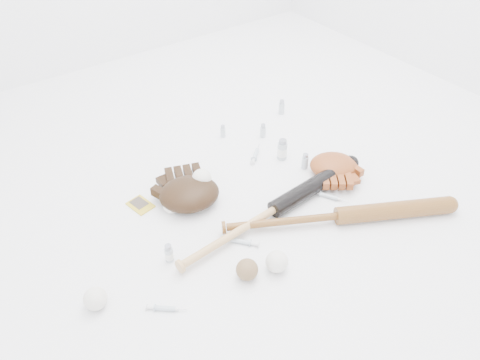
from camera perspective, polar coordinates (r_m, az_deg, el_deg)
bat_dark at (r=1.80m, az=4.33°, el=-3.52°), size 0.94×0.13×0.07m
bat_wood at (r=1.80m, az=11.95°, el=-4.31°), size 0.86×0.50×0.07m
glove_dark at (r=1.84m, az=-6.21°, el=-1.64°), size 0.36×0.36×0.10m
glove_tan at (r=2.02m, az=11.33°, el=1.75°), size 0.33×0.33×0.09m
trading_card at (r=1.90m, az=-12.05°, el=-3.00°), size 0.09×0.11×0.01m
pedestal at (r=1.90m, az=-4.60°, el=-1.18°), size 0.09×0.09×0.04m
baseball_on_pedestal at (r=1.86m, az=-4.69°, el=0.20°), size 0.08×0.08×0.08m
baseball_left at (r=1.58m, az=-17.23°, el=-13.66°), size 0.08×0.08×0.08m
baseball_upper at (r=1.83m, az=-8.37°, el=-3.03°), size 0.07×0.07×0.07m
baseball_mid at (r=1.61m, az=4.51°, el=-9.89°), size 0.08×0.08×0.08m
baseball_aged at (r=1.59m, az=0.87°, el=-10.87°), size 0.08×0.08×0.08m
syringe_0 at (r=1.55m, az=-9.13°, el=-15.20°), size 0.13×0.11×0.02m
syringe_1 at (r=1.71m, az=0.07°, el=-7.48°), size 0.12×0.14×0.02m
syringe_2 at (r=2.10m, az=1.92°, el=3.17°), size 0.14×0.13×0.02m
syringe_3 at (r=1.92m, az=10.80°, el=-1.96°), size 0.10×0.15×0.02m
vial_0 at (r=2.39m, az=5.10°, el=8.86°), size 0.03×0.03×0.08m
vial_1 at (r=2.22m, az=2.81°, el=6.05°), size 0.03×0.03×0.07m
vial_2 at (r=2.04m, az=7.93°, el=2.31°), size 0.03×0.03×0.07m
vial_3 at (r=2.07m, az=5.18°, el=3.75°), size 0.04×0.04×0.10m
vial_4 at (r=1.65m, az=-8.66°, el=-8.78°), size 0.03×0.03×0.08m
vial_5 at (r=2.22m, az=-2.10°, el=5.98°), size 0.02×0.02×0.06m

